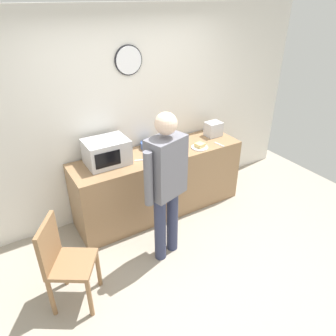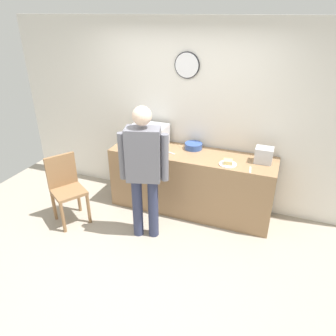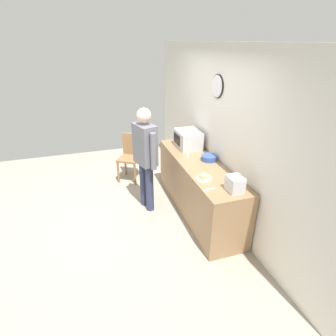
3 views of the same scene
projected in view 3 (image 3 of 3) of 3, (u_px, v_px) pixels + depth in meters
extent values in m
plane|color=#9E9384|center=(123.00, 215.00, 4.41)|extent=(6.00, 6.00, 0.00)
cube|color=silver|center=(216.00, 131.00, 4.28)|extent=(5.40, 0.10, 2.60)
cylinder|color=white|center=(217.00, 86.00, 3.93)|extent=(0.32, 0.03, 0.32)
cylinder|color=black|center=(218.00, 86.00, 3.93)|extent=(0.34, 0.02, 0.34)
cube|color=#93704C|center=(198.00, 187.00, 4.34)|extent=(2.28, 0.62, 0.89)
cube|color=silver|center=(188.00, 139.00, 4.67)|extent=(0.50, 0.38, 0.30)
cube|color=black|center=(177.00, 139.00, 4.67)|extent=(0.30, 0.01, 0.18)
cylinder|color=white|center=(204.00, 179.00, 3.65)|extent=(0.22, 0.22, 0.01)
cube|color=#DABE74|center=(204.00, 177.00, 3.63)|extent=(0.13, 0.13, 0.05)
cylinder|color=#33519E|center=(209.00, 158.00, 4.20)|extent=(0.24, 0.24, 0.08)
cube|color=silver|center=(235.00, 184.00, 3.32)|extent=(0.22, 0.18, 0.20)
cube|color=silver|center=(209.00, 190.00, 3.39)|extent=(0.04, 0.17, 0.01)
cube|color=silver|center=(188.00, 156.00, 4.37)|extent=(0.17, 0.08, 0.01)
cylinder|color=#2E3552|center=(150.00, 188.00, 4.38)|extent=(0.13, 0.13, 0.83)
cylinder|color=#2E3552|center=(144.00, 183.00, 4.53)|extent=(0.13, 0.13, 0.83)
cube|color=slate|center=(145.00, 145.00, 4.13)|extent=(0.45, 0.34, 0.64)
cylinder|color=slate|center=(153.00, 152.00, 3.96)|extent=(0.09, 0.09, 0.58)
cylinder|color=slate|center=(138.00, 142.00, 4.33)|extent=(0.09, 0.09, 0.58)
sphere|color=beige|center=(144.00, 115.00, 3.93)|extent=(0.22, 0.22, 0.22)
cylinder|color=olive|center=(118.00, 172.00, 5.32)|extent=(0.04, 0.04, 0.45)
cylinder|color=olive|center=(135.00, 174.00, 5.24)|extent=(0.04, 0.04, 0.45)
cylinder|color=olive|center=(125.00, 165.00, 5.63)|extent=(0.04, 0.04, 0.45)
cylinder|color=olive|center=(141.00, 167.00, 5.55)|extent=(0.04, 0.04, 0.45)
cube|color=olive|center=(129.00, 159.00, 5.33)|extent=(0.55, 0.55, 0.04)
cube|color=olive|center=(132.00, 144.00, 5.38)|extent=(0.25, 0.36, 0.45)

